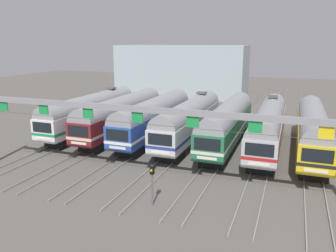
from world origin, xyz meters
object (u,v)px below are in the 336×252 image
(commuter_train_white, at_px, (91,111))
(commuter_train_maroon, at_px, (122,113))
(commuter_train_silver, at_px, (190,119))
(yard_signal_mast, at_px, (152,177))
(commuter_train_blue, at_px, (154,116))
(catenary_gantry, at_px, (137,120))
(commuter_train_green, at_px, (227,122))
(commuter_train_yellow, at_px, (313,129))
(commuter_train_stainless, at_px, (268,125))

(commuter_train_white, height_order, commuter_train_maroon, commuter_train_white)
(commuter_train_silver, bearing_deg, yard_signal_mast, -82.32)
(commuter_train_blue, relative_size, catenary_gantry, 0.59)
(commuter_train_blue, xyz_separation_m, commuter_train_silver, (4.27, 0.00, 0.00))
(commuter_train_maroon, bearing_deg, commuter_train_blue, 0.00)
(commuter_train_maroon, bearing_deg, commuter_train_green, 0.00)
(commuter_train_silver, distance_m, commuter_train_yellow, 12.80)
(commuter_train_maroon, relative_size, catenary_gantry, 0.59)
(commuter_train_maroon, xyz_separation_m, commuter_train_silver, (8.54, 0.00, 0.00))
(commuter_train_white, height_order, yard_signal_mast, commuter_train_white)
(commuter_train_silver, distance_m, commuter_train_stainless, 8.54)
(commuter_train_blue, bearing_deg, catenary_gantry, -72.45)
(commuter_train_blue, distance_m, yard_signal_mast, 17.08)
(commuter_train_silver, relative_size, commuter_train_green, 1.00)
(commuter_train_green, bearing_deg, commuter_train_yellow, 0.00)
(commuter_train_white, distance_m, commuter_train_maroon, 4.27)
(commuter_train_stainless, height_order, yard_signal_mast, commuter_train_stainless)
(commuter_train_blue, relative_size, commuter_train_stainless, 1.00)
(commuter_train_maroon, distance_m, catenary_gantry, 16.21)
(commuter_train_green, bearing_deg, commuter_train_maroon, 180.00)
(commuter_train_white, xyz_separation_m, commuter_train_blue, (8.54, -0.00, -0.00))
(commuter_train_stainless, bearing_deg, catenary_gantry, -122.30)
(commuter_train_silver, height_order, commuter_train_green, commuter_train_silver)
(commuter_train_maroon, height_order, catenary_gantry, catenary_gantry)
(commuter_train_maroon, xyz_separation_m, commuter_train_stainless, (17.07, 0.00, 0.00))
(commuter_train_stainless, bearing_deg, commuter_train_green, -179.94)
(commuter_train_silver, distance_m, catenary_gantry, 13.78)
(commuter_train_blue, distance_m, commuter_train_stainless, 12.80)
(commuter_train_stainless, distance_m, catenary_gantry, 16.21)
(commuter_train_stainless, bearing_deg, yard_signal_mast, -112.02)
(commuter_train_maroon, height_order, commuter_train_silver, commuter_train_silver)
(commuter_train_yellow, height_order, yard_signal_mast, commuter_train_yellow)
(commuter_train_maroon, relative_size, commuter_train_stainless, 1.00)
(commuter_train_stainless, relative_size, catenary_gantry, 0.59)
(commuter_train_green, distance_m, commuter_train_yellow, 8.54)
(commuter_train_maroon, bearing_deg, commuter_train_white, 179.94)
(commuter_train_white, xyz_separation_m, commuter_train_green, (17.07, -0.00, -0.00))
(catenary_gantry, bearing_deg, commuter_train_green, 72.45)
(commuter_train_white, xyz_separation_m, commuter_train_yellow, (25.61, -0.00, -0.00))
(commuter_train_maroon, bearing_deg, commuter_train_silver, 0.03)
(commuter_train_green, relative_size, commuter_train_yellow, 1.00)
(commuter_train_white, height_order, commuter_train_yellow, commuter_train_white)
(commuter_train_green, height_order, catenary_gantry, catenary_gantry)
(commuter_train_silver, xyz_separation_m, commuter_train_stainless, (8.54, 0.00, 0.00))
(commuter_train_yellow, xyz_separation_m, catenary_gantry, (-12.80, -13.49, 2.76))
(commuter_train_blue, relative_size, commuter_train_green, 1.00)
(commuter_train_maroon, relative_size, commuter_train_blue, 1.00)
(commuter_train_maroon, height_order, commuter_train_stainless, commuter_train_stainless)
(catenary_gantry, bearing_deg, commuter_train_silver, 90.00)
(commuter_train_blue, height_order, commuter_train_green, same)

